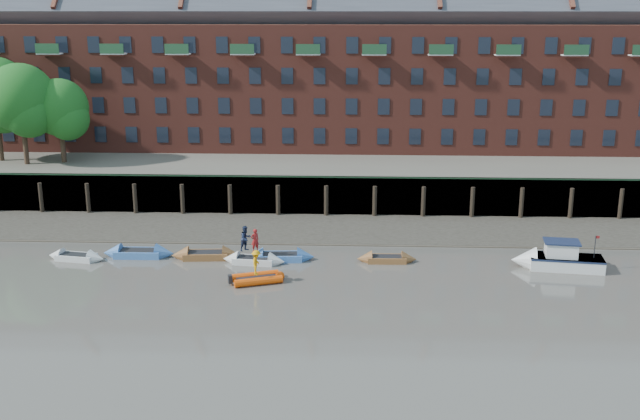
# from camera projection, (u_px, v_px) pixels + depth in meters

# --- Properties ---
(ground) EXTENTS (220.00, 220.00, 0.00)m
(ground) POSITION_uv_depth(u_px,v_px,m) (276.00, 323.00, 41.26)
(ground) COLOR #59554D
(ground) RESTS_ON ground
(foreshore) EXTENTS (110.00, 8.00, 0.50)m
(foreshore) POSITION_uv_depth(u_px,v_px,m) (299.00, 229.00, 58.61)
(foreshore) COLOR #3D382F
(foreshore) RESTS_ON ground
(mud_band) EXTENTS (110.00, 1.60, 0.10)m
(mud_band) POSITION_uv_depth(u_px,v_px,m) (296.00, 242.00, 55.33)
(mud_band) COLOR #4C4336
(mud_band) RESTS_ON ground
(river_wall) EXTENTS (110.00, 1.23, 3.30)m
(river_wall) POSITION_uv_depth(u_px,v_px,m) (303.00, 195.00, 62.41)
(river_wall) COLOR #2D2A26
(river_wall) RESTS_ON ground
(bank_terrace) EXTENTS (110.00, 28.00, 3.20)m
(bank_terrace) POSITION_uv_depth(u_px,v_px,m) (311.00, 162.00, 75.53)
(bank_terrace) COLOR #5E594D
(bank_terrace) RESTS_ON ground
(apartment_terrace) EXTENTS (80.60, 15.56, 20.98)m
(apartment_terrace) POSITION_uv_depth(u_px,v_px,m) (312.00, 49.00, 73.52)
(apartment_terrace) COLOR brown
(apartment_terrace) RESTS_ON bank_terrace
(tree_cluster) EXTENTS (11.76, 7.74, 9.40)m
(tree_cluster) POSITION_uv_depth(u_px,v_px,m) (18.00, 98.00, 66.30)
(tree_cluster) COLOR #3A281C
(tree_cluster) RESTS_ON bank_terrace
(rowboat_0) EXTENTS (4.25, 1.84, 1.19)m
(rowboat_0) POSITION_uv_depth(u_px,v_px,m) (76.00, 257.00, 51.40)
(rowboat_0) COLOR silver
(rowboat_0) RESTS_ON ground
(rowboat_1) EXTENTS (4.96, 1.48, 1.43)m
(rowboat_1) POSITION_uv_depth(u_px,v_px,m) (139.00, 253.00, 52.06)
(rowboat_1) COLOR #4170B3
(rowboat_1) RESTS_ON ground
(rowboat_2) EXTENTS (4.82, 1.78, 1.37)m
(rowboat_2) POSITION_uv_depth(u_px,v_px,m) (206.00, 255.00, 51.70)
(rowboat_2) COLOR brown
(rowboat_2) RESTS_ON ground
(rowboat_3) EXTENTS (4.42, 1.74, 1.25)m
(rowboat_3) POSITION_uv_depth(u_px,v_px,m) (254.00, 260.00, 50.72)
(rowboat_3) COLOR silver
(rowboat_3) RESTS_ON ground
(rowboat_4) EXTENTS (4.76, 1.64, 1.36)m
(rowboat_4) POSITION_uv_depth(u_px,v_px,m) (280.00, 257.00, 51.34)
(rowboat_4) COLOR #4170B3
(rowboat_4) RESTS_ON ground
(rowboat_6) EXTENTS (4.08, 1.24, 1.18)m
(rowboat_6) POSITION_uv_depth(u_px,v_px,m) (387.00, 259.00, 51.01)
(rowboat_6) COLOR brown
(rowboat_6) RESTS_ON ground
(rib_tender) EXTENTS (3.42, 2.51, 0.58)m
(rib_tender) POSITION_uv_depth(u_px,v_px,m) (259.00, 278.00, 47.29)
(rib_tender) COLOR #E74A08
(rib_tender) RESTS_ON ground
(motor_launch) EXTENTS (6.11, 2.66, 2.44)m
(motor_launch) POSITION_uv_depth(u_px,v_px,m) (551.00, 259.00, 49.73)
(motor_launch) COLOR silver
(motor_launch) RESTS_ON ground
(person_rower_a) EXTENTS (0.70, 0.64, 1.60)m
(person_rower_a) POSITION_uv_depth(u_px,v_px,m) (255.00, 240.00, 50.36)
(person_rower_a) COLOR maroon
(person_rower_a) RESTS_ON rowboat_3
(person_rower_b) EXTENTS (1.06, 1.07, 1.74)m
(person_rower_b) POSITION_uv_depth(u_px,v_px,m) (246.00, 238.00, 50.53)
(person_rower_b) COLOR #19233F
(person_rower_b) RESTS_ON rowboat_3
(person_rib_crew) EXTENTS (0.66, 1.07, 1.61)m
(person_rib_crew) POSITION_uv_depth(u_px,v_px,m) (256.00, 263.00, 46.87)
(person_rib_crew) COLOR orange
(person_rib_crew) RESTS_ON rib_tender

